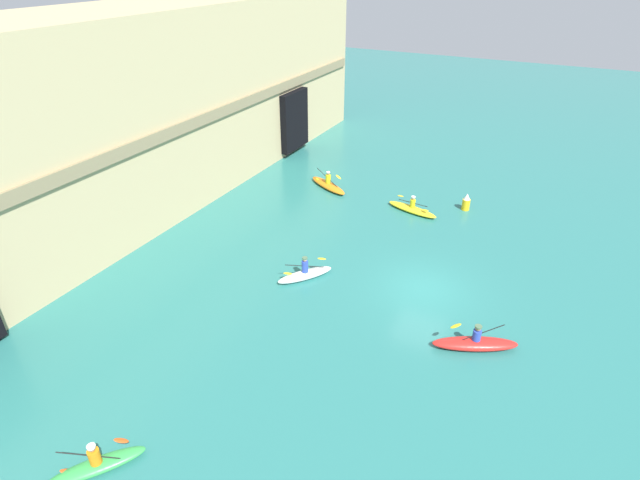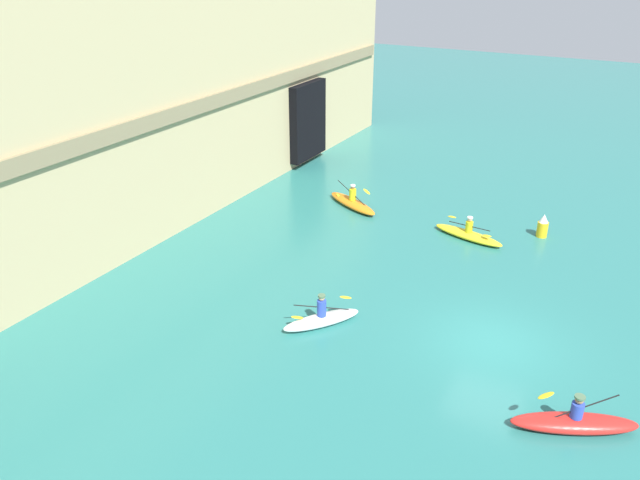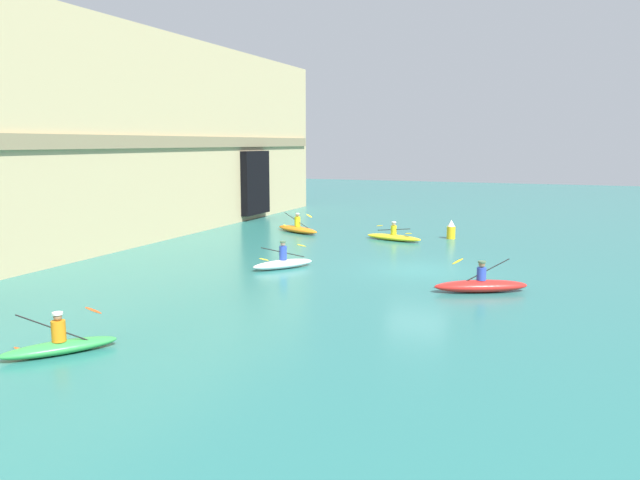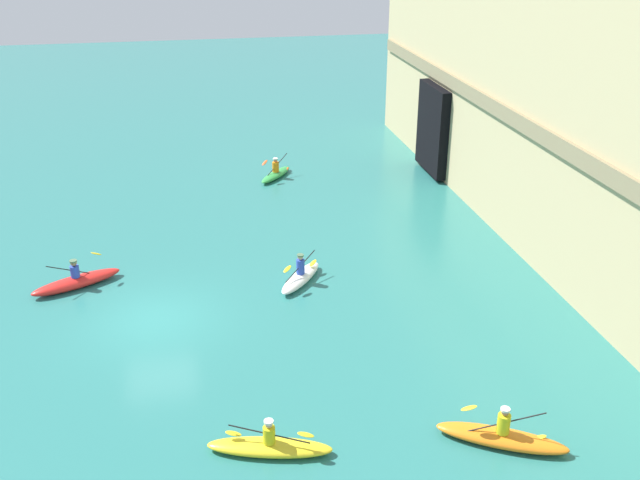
% 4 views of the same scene
% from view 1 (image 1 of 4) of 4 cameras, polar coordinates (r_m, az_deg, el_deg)
% --- Properties ---
extents(ground_plane, '(120.00, 120.00, 0.00)m').
position_cam_1_polar(ground_plane, '(23.81, 11.84, -5.53)').
color(ground_plane, '#28706B').
extents(cliff_bluff, '(45.18, 8.08, 11.11)m').
position_cam_1_polar(cliff_bluff, '(30.76, -22.36, 12.67)').
color(cliff_bluff, tan).
rests_on(cliff_bluff, ground).
extents(kayak_white, '(2.67, 2.21, 1.17)m').
position_cam_1_polar(kayak_white, '(23.94, -1.72, -3.89)').
color(kayak_white, white).
rests_on(kayak_white, ground).
extents(kayak_red, '(2.17, 3.37, 1.25)m').
position_cam_1_polar(kayak_red, '(20.97, 17.31, -11.19)').
color(kayak_red, red).
rests_on(kayak_red, ground).
extents(kayak_yellow, '(1.55, 3.37, 1.03)m').
position_cam_1_polar(kayak_yellow, '(30.55, 10.49, 3.52)').
color(kayak_yellow, yellow).
rests_on(kayak_yellow, ground).
extents(kayak_green, '(2.65, 2.20, 1.17)m').
position_cam_1_polar(kayak_green, '(17.80, -24.11, -22.37)').
color(kayak_green, green).
rests_on(kayak_green, ground).
extents(kayak_orange, '(2.32, 3.42, 1.18)m').
position_cam_1_polar(kayak_orange, '(33.22, 0.94, 6.33)').
color(kayak_orange, orange).
rests_on(kayak_orange, ground).
extents(marker_buoy, '(0.47, 0.47, 1.06)m').
position_cam_1_polar(marker_buoy, '(31.46, 16.37, 4.16)').
color(marker_buoy, yellow).
rests_on(marker_buoy, ground).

